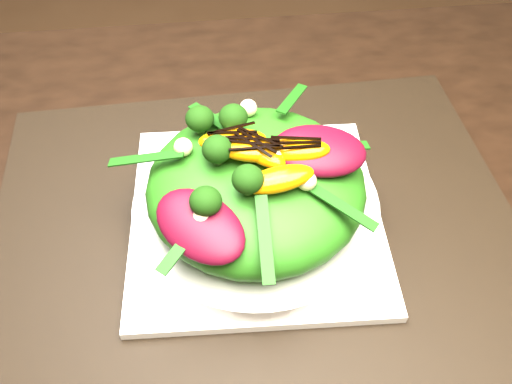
{
  "coord_description": "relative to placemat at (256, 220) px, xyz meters",
  "views": [
    {
      "loc": [
        0.25,
        -0.3,
        1.21
      ],
      "look_at": [
        0.29,
        0.05,
        0.8
      ],
      "focal_mm": 38.0,
      "sensor_mm": 36.0,
      "label": 1
    }
  ],
  "objects": [
    {
      "name": "plate_base",
      "position": [
        0.0,
        0.0,
        0.01
      ],
      "size": [
        0.27,
        0.27,
        0.01
      ],
      "primitive_type": "cube",
      "rotation": [
        0.0,
        0.0,
        -0.04
      ],
      "color": "white",
      "rests_on": "placemat"
    },
    {
      "name": "radicchio_leaf",
      "position": [
        0.06,
        0.0,
        0.1
      ],
      "size": [
        0.1,
        0.07,
        0.02
      ],
      "primitive_type": "ellipsoid",
      "rotation": [
        0.0,
        0.0,
        -0.09
      ],
      "color": "#450716",
      "rests_on": "lettuce_mound"
    },
    {
      "name": "broccoli_floret",
      "position": [
        -0.07,
        0.03,
        0.1
      ],
      "size": [
        0.04,
        0.04,
        0.04
      ],
      "primitive_type": "sphere",
      "rotation": [
        0.0,
        0.0,
        0.06
      ],
      "color": "#113409",
      "rests_on": "lettuce_mound"
    },
    {
      "name": "orange_segment",
      "position": [
        -0.02,
        0.03,
        0.1
      ],
      "size": [
        0.07,
        0.03,
        0.02
      ],
      "primitive_type": "ellipsoid",
      "rotation": [
        0.0,
        0.0,
        -0.13
      ],
      "color": "#C76703",
      "rests_on": "lettuce_mound"
    },
    {
      "name": "salad_bowl",
      "position": [
        0.0,
        0.0,
        0.02
      ],
      "size": [
        0.28,
        0.28,
        0.02
      ],
      "primitive_type": "cylinder",
      "rotation": [
        0.0,
        0.0,
        -0.12
      ],
      "color": "silver",
      "rests_on": "plate_base"
    },
    {
      "name": "placemat",
      "position": [
        0.0,
        0.0,
        0.0
      ],
      "size": [
        0.57,
        0.44,
        0.0
      ],
      "primitive_type": "cube",
      "rotation": [
        0.0,
        0.0,
        0.03
      ],
      "color": "black",
      "rests_on": "dining_table"
    },
    {
      "name": "lettuce_mound",
      "position": [
        0.0,
        0.0,
        0.06
      ],
      "size": [
        0.27,
        0.27,
        0.07
      ],
      "primitive_type": "ellipsoid",
      "rotation": [
        0.0,
        0.0,
        -0.29
      ],
      "color": "#276613",
      "rests_on": "salad_bowl"
    },
    {
      "name": "macadamia_nut",
      "position": [
        0.04,
        -0.04,
        0.1
      ],
      "size": [
        0.02,
        0.02,
        0.02
      ],
      "primitive_type": "sphere",
      "rotation": [
        0.0,
        0.0,
        0.25
      ],
      "color": "#F8E5AE",
      "rests_on": "lettuce_mound"
    },
    {
      "name": "balsamic_drizzle",
      "position": [
        -0.02,
        0.03,
        0.11
      ],
      "size": [
        0.04,
        0.01,
        0.0
      ],
      "primitive_type": "cube",
      "rotation": [
        0.0,
        0.0,
        -0.13
      ],
      "color": "black",
      "rests_on": "orange_segment"
    }
  ]
}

